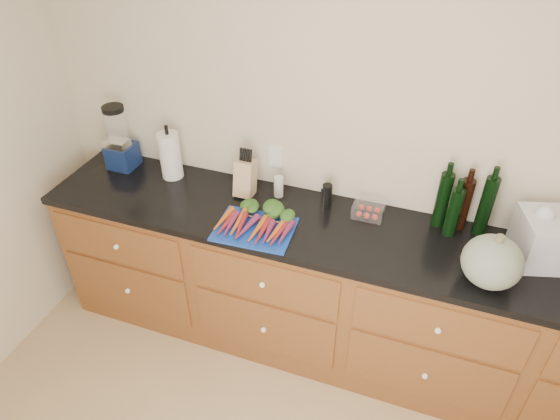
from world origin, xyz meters
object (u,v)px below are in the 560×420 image
at_px(cutting_board, 255,229).
at_px(knife_block, 245,178).
at_px(paper_towel, 170,156).
at_px(tomato_box, 368,209).
at_px(squash, 492,262).
at_px(blender_appliance, 119,141).
at_px(carrots, 257,221).

bearing_deg(cutting_board, knife_block, 120.47).
distance_m(paper_towel, knife_block, 0.49).
bearing_deg(tomato_box, squash, -27.11).
xyz_separation_m(blender_appliance, knife_block, (0.84, -0.02, -0.07)).
bearing_deg(tomato_box, knife_block, -177.59).
height_order(blender_appliance, tomato_box, blender_appliance).
height_order(knife_block, tomato_box, knife_block).
bearing_deg(carrots, cutting_board, -90.00).
bearing_deg(cutting_board, blender_appliance, 162.60).
xyz_separation_m(cutting_board, tomato_box, (0.54, 0.33, 0.03)).
bearing_deg(squash, knife_block, 167.80).
relative_size(blender_appliance, tomato_box, 2.46).
bearing_deg(knife_block, carrots, -55.93).
relative_size(cutting_board, knife_block, 1.95).
xyz_separation_m(squash, paper_towel, (-1.83, 0.31, 0.02)).
bearing_deg(paper_towel, cutting_board, -25.59).
height_order(cutting_board, blender_appliance, blender_appliance).
xyz_separation_m(carrots, blender_appliance, (-1.01, 0.28, 0.14)).
bearing_deg(knife_block, paper_towel, 177.67).
xyz_separation_m(paper_towel, knife_block, (0.49, -0.02, -0.04)).
height_order(blender_appliance, paper_towel, blender_appliance).
relative_size(squash, knife_block, 1.30).
distance_m(squash, tomato_box, 0.70).
distance_m(paper_towel, tomato_box, 1.21).
xyz_separation_m(squash, tomato_box, (-0.62, 0.32, -0.08)).
bearing_deg(tomato_box, carrots, -151.49).
distance_m(cutting_board, tomato_box, 0.63).
bearing_deg(paper_towel, knife_block, -2.33).
xyz_separation_m(carrots, tomato_box, (0.54, 0.29, 0.00)).
bearing_deg(knife_block, cutting_board, -59.53).
bearing_deg(cutting_board, paper_towel, 154.41).
distance_m(carrots, tomato_box, 0.61).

